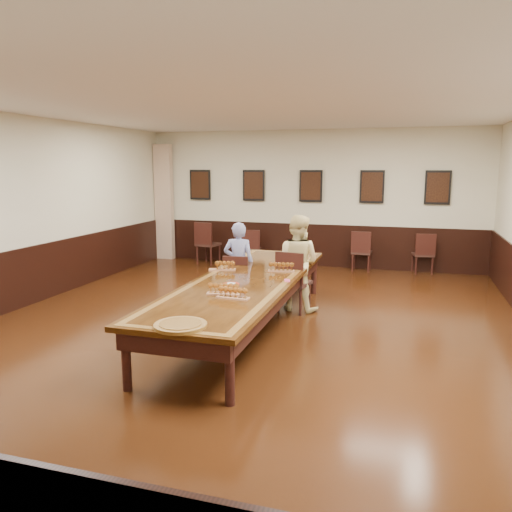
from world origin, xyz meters
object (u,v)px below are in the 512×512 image
(chair_man, at_px, (238,280))
(chair_woman, at_px, (294,281))
(spare_chair_c, at_px, (362,251))
(spare_chair_a, at_px, (208,243))
(conference_table, at_px, (246,288))
(person_man, at_px, (239,264))
(spare_chair_d, at_px, (423,253))
(carved_platter, at_px, (180,325))
(spare_chair_b, at_px, (252,247))
(person_woman, at_px, (297,263))

(chair_man, distance_m, chair_woman, 0.98)
(spare_chair_c, bearing_deg, spare_chair_a, 5.54)
(conference_table, bearing_deg, person_man, 113.39)
(spare_chair_c, distance_m, spare_chair_d, 1.33)
(spare_chair_a, height_order, carved_platter, spare_chair_a)
(chair_man, height_order, spare_chair_c, spare_chair_c)
(spare_chair_a, height_order, person_man, person_man)
(chair_woman, bearing_deg, chair_man, 10.07)
(person_man, distance_m, carved_platter, 3.52)
(spare_chair_b, relative_size, spare_chair_d, 0.96)
(chair_man, height_order, chair_woman, chair_woman)
(chair_woman, relative_size, carved_platter, 1.85)
(person_man, height_order, carved_platter, person_man)
(spare_chair_c, relative_size, spare_chair_d, 1.01)
(person_man, xyz_separation_m, conference_table, (0.52, -1.19, -0.11))
(spare_chair_c, bearing_deg, carved_platter, 82.49)
(chair_man, bearing_deg, carved_platter, 91.82)
(chair_woman, xyz_separation_m, spare_chair_c, (0.77, 3.59, -0.04))
(chair_woman, distance_m, person_woman, 0.30)
(spare_chair_c, xyz_separation_m, conference_table, (-1.25, -4.69, 0.15))
(spare_chair_c, distance_m, person_woman, 3.59)
(spare_chair_d, height_order, carved_platter, spare_chair_d)
(chair_man, bearing_deg, person_woman, 178.55)
(spare_chair_a, xyz_separation_m, person_man, (1.91, -3.29, 0.20))
(spare_chair_d, height_order, person_woman, person_woman)
(chair_woman, height_order, person_man, person_man)
(chair_man, relative_size, carved_platter, 1.64)
(spare_chair_d, xyz_separation_m, person_woman, (-2.08, -3.62, 0.34))
(spare_chair_d, bearing_deg, person_woman, 48.48)
(chair_man, distance_m, person_woman, 1.06)
(spare_chair_a, relative_size, carved_platter, 1.89)
(person_man, xyz_separation_m, carved_platter, (0.56, -3.48, 0.05))
(person_woman, bearing_deg, chair_man, 16.15)
(chair_man, bearing_deg, spare_chair_b, -83.83)
(chair_man, relative_size, person_man, 0.63)
(spare_chair_a, distance_m, conference_table, 5.10)
(spare_chair_d, bearing_deg, carved_platter, 58.76)
(carved_platter, bearing_deg, person_woman, 82.63)
(spare_chair_b, bearing_deg, spare_chair_c, 169.03)
(spare_chair_b, xyz_separation_m, person_woman, (1.84, -3.40, 0.35))
(spare_chair_c, bearing_deg, spare_chair_d, -172.07)
(person_woman, bearing_deg, person_man, 10.71)
(spare_chair_b, bearing_deg, conference_table, 93.33)
(chair_man, xyz_separation_m, person_woman, (1.00, 0.10, 0.34))
(chair_man, distance_m, carved_platter, 3.44)
(chair_woman, height_order, spare_chair_a, spare_chair_a)
(spare_chair_b, distance_m, spare_chair_c, 2.60)
(chair_man, bearing_deg, spare_chair_a, -67.80)
(person_woman, height_order, carved_platter, person_woman)
(spare_chair_c, xyz_separation_m, spare_chair_d, (1.33, 0.13, -0.01))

